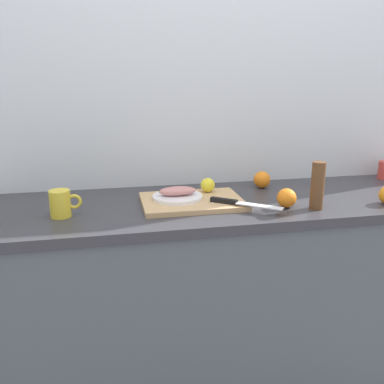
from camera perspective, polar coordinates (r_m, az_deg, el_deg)
ground_plane at (r=2.16m, az=4.16°, el=-24.68°), size 12.00×12.00×0.00m
back_wall at (r=1.97m, az=2.27°, el=11.33°), size 3.20×0.05×2.50m
kitchen_counter at (r=1.90m, az=4.43°, el=-14.25°), size 2.00×0.60×0.90m
cutting_board at (r=1.67m, az=-0.00°, el=-1.32°), size 0.41×0.30×0.02m
white_plate at (r=1.67m, az=-2.00°, el=-0.72°), size 0.20×0.20×0.01m
fish_fillet at (r=1.66m, az=-2.01°, el=0.12°), size 0.15×0.07×0.04m
chef_knife at (r=1.60m, az=6.21°, el=-1.47°), size 0.25×0.20×0.02m
lemon_0 at (r=1.77m, az=2.19°, el=0.96°), size 0.06×0.06×0.06m
coffee_mug_0 at (r=1.58m, az=-17.71°, el=-1.53°), size 0.12×0.08×0.10m
orange_1 at (r=1.66m, az=12.99°, el=-0.82°), size 0.08×0.08×0.08m
orange_2 at (r=1.94m, az=9.67°, el=1.70°), size 0.08×0.08×0.08m
pepper_mill at (r=1.66m, az=17.02°, el=0.84°), size 0.05×0.05×0.19m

